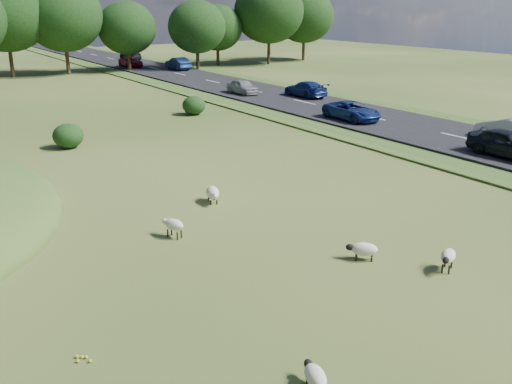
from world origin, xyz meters
The scene contains 16 objects.
ground centered at (0.00, 20.00, 0.00)m, with size 160.00×160.00×0.00m, color #294816.
road centered at (20.00, 30.00, 0.12)m, with size 8.00×150.00×0.25m, color black.
shrubs centered at (-0.01, 24.64, 0.71)m, with size 25.00×13.58×1.48m.
sheep_1 centered at (-1.82, 3.72, 0.51)m, with size 0.71×1.05×0.73m.
sheep_2 centered at (4.38, -3.66, 0.51)m, with size 1.03×0.80×0.73m.
sheep_3 centered at (2.69, -1.56, 0.39)m, with size 1.01×1.00×0.62m.
sheep_4 centered at (1.27, 6.31, 0.45)m, with size 0.85×1.30×0.72m.
sheep_5 centered at (-2.97, -5.99, 0.36)m, with size 0.66×1.03×0.57m.
car_0 centered at (18.10, 58.65, 0.86)m, with size 2.04×4.42×1.23m, color maroon.
car_1 centered at (18.10, 3.57, 0.99)m, with size 1.76×4.37×1.49m, color black.
car_2 centered at (21.90, 68.45, 0.96)m, with size 1.98×4.86×1.41m, color black.
car_3 centered at (21.90, 6.09, 0.90)m, with size 1.38×3.95×1.30m, color #B4B6BC.
car_4 centered at (21.90, 26.29, 0.93)m, with size 1.92×4.72×1.37m, color navy.
car_5 centered at (18.10, 16.00, 0.90)m, with size 2.14×4.65×1.29m, color navy.
car_6 centered at (21.90, 52.35, 1.00)m, with size 1.60×4.58×1.51m, color navy.
car_7 centered at (18.10, 30.86, 0.91)m, with size 1.55×3.86×1.31m, color #9D9FA4.
Camera 1 is at (-9.96, -14.27, 8.26)m, focal length 40.00 mm.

